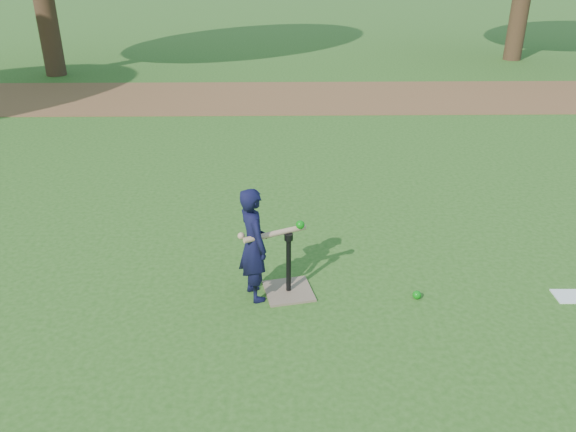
{
  "coord_description": "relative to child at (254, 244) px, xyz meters",
  "views": [
    {
      "loc": [
        -0.34,
        -4.63,
        2.92
      ],
      "look_at": [
        -0.25,
        0.13,
        0.65
      ],
      "focal_mm": 35.0,
      "sensor_mm": 36.0,
      "label": 1
    }
  ],
  "objects": [
    {
      "name": "child",
      "position": [
        0.0,
        0.0,
        0.0
      ],
      "size": [
        0.39,
        0.46,
        1.08
      ],
      "primitive_type": "imported",
      "rotation": [
        0.0,
        0.0,
        1.98
      ],
      "color": "black",
      "rests_on": "ground"
    },
    {
      "name": "clipboard",
      "position": [
        2.93,
        -0.08,
        -0.53
      ],
      "size": [
        0.3,
        0.24,
        0.01
      ],
      "primitive_type": "cube",
      "rotation": [
        0.0,
        0.0,
        -0.02
      ],
      "color": "white",
      "rests_on": "ground"
    },
    {
      "name": "batting_tee",
      "position": [
        0.31,
        0.05,
        -0.43
      ],
      "size": [
        0.51,
        0.51,
        0.61
      ],
      "color": "#816751",
      "rests_on": "ground"
    },
    {
      "name": "swing_action",
      "position": [
        0.21,
        0.04,
        0.1
      ],
      "size": [
        0.61,
        0.3,
        0.12
      ],
      "color": "tan",
      "rests_on": "ground"
    },
    {
      "name": "wiffle_ball_ground",
      "position": [
        1.49,
        -0.08,
        -0.5
      ],
      "size": [
        0.08,
        0.08,
        0.08
      ],
      "primitive_type": "sphere",
      "color": "#0B7E0F",
      "rests_on": "ground"
    },
    {
      "name": "ground",
      "position": [
        0.57,
        0.22,
        -0.54
      ],
      "size": [
        80.0,
        80.0,
        0.0
      ],
      "primitive_type": "plane",
      "color": "#285116",
      "rests_on": "ground"
    },
    {
      "name": "dirt_strip",
      "position": [
        0.57,
        7.72,
        -0.53
      ],
      "size": [
        24.0,
        3.0,
        0.01
      ],
      "primitive_type": "cube",
      "color": "brown",
      "rests_on": "ground"
    }
  ]
}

